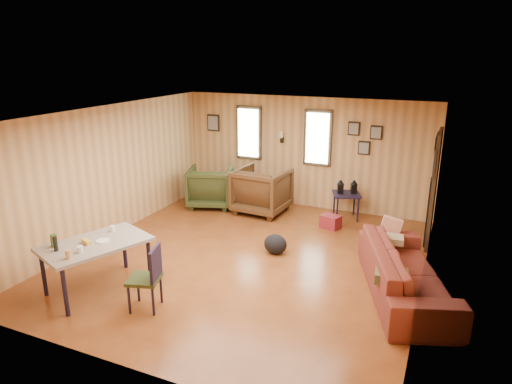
% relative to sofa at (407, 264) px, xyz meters
% --- Properties ---
extents(room, '(5.54, 6.04, 2.44)m').
position_rel_sofa_xyz_m(room, '(-2.37, 0.42, 0.73)').
color(room, brown).
rests_on(room, ground).
extents(sofa, '(1.48, 2.51, 0.94)m').
position_rel_sofa_xyz_m(sofa, '(0.00, 0.00, 0.00)').
color(sofa, maroon).
rests_on(sofa, ground).
extents(recliner_brown, '(1.10, 1.04, 1.06)m').
position_rel_sofa_xyz_m(recliner_brown, '(-3.19, 2.36, 0.06)').
color(recliner_brown, '#452B14').
rests_on(recliner_brown, ground).
extents(recliner_green, '(1.17, 1.13, 0.96)m').
position_rel_sofa_xyz_m(recliner_green, '(-4.39, 2.30, 0.01)').
color(recliner_green, '#2E3618').
rests_on(recliner_green, ground).
extents(end_table, '(0.62, 0.58, 0.69)m').
position_rel_sofa_xyz_m(end_table, '(-3.81, 2.60, -0.09)').
color(end_table, black).
rests_on(end_table, ground).
extents(side_table, '(0.68, 0.68, 0.83)m').
position_rel_sofa_xyz_m(side_table, '(-1.47, 2.71, 0.10)').
color(side_table, black).
rests_on(side_table, ground).
extents(cooler, '(0.43, 0.36, 0.26)m').
position_rel_sofa_xyz_m(cooler, '(-1.61, 2.06, -0.34)').
color(cooler, maroon).
rests_on(cooler, ground).
extents(backpack, '(0.42, 0.32, 0.35)m').
position_rel_sofa_xyz_m(backpack, '(-2.17, 0.53, -0.30)').
color(backpack, black).
rests_on(backpack, ground).
extents(sofa_pillows, '(0.65, 1.83, 0.37)m').
position_rel_sofa_xyz_m(sofa_pillows, '(-0.24, 0.23, 0.03)').
color(sofa_pillows, '#48512D').
rests_on(sofa_pillows, sofa).
extents(dining_table, '(1.34, 1.66, 0.95)m').
position_rel_sofa_xyz_m(dining_table, '(-4.07, -1.64, 0.20)').
color(dining_table, gray).
rests_on(dining_table, ground).
extents(dining_chair, '(0.50, 0.50, 0.89)m').
position_rel_sofa_xyz_m(dining_chair, '(-3.07, -1.75, 0.03)').
color(dining_chair, '#2E3618').
rests_on(dining_chair, ground).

